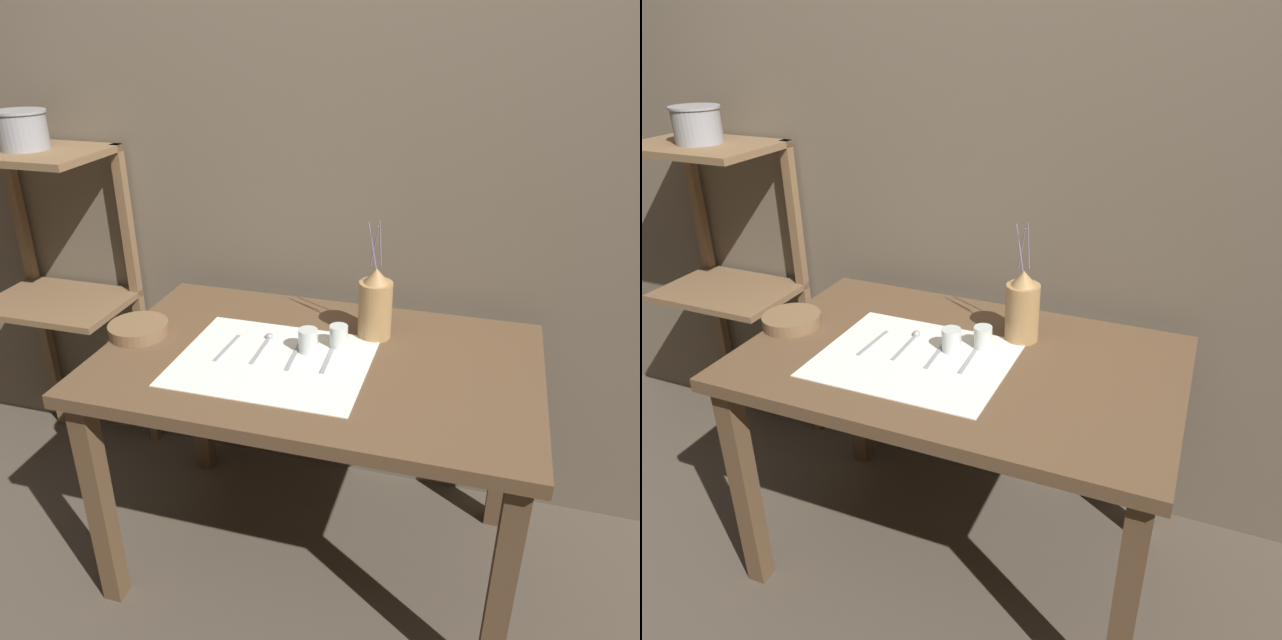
% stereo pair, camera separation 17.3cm
% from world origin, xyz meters
% --- Properties ---
extents(ground_plane, '(12.00, 12.00, 0.00)m').
position_xyz_m(ground_plane, '(0.00, 0.00, 0.00)').
color(ground_plane, brown).
extents(stone_wall_back, '(7.00, 0.06, 2.40)m').
position_xyz_m(stone_wall_back, '(0.00, 0.50, 1.20)').
color(stone_wall_back, '#6B5E4C').
rests_on(stone_wall_back, ground_plane).
extents(wooden_table, '(1.26, 0.78, 0.77)m').
position_xyz_m(wooden_table, '(0.00, 0.00, 0.67)').
color(wooden_table, brown).
rests_on(wooden_table, ground_plane).
extents(wooden_shelf_unit, '(0.51, 0.35, 1.25)m').
position_xyz_m(wooden_shelf_unit, '(-1.09, 0.32, 0.87)').
color(wooden_shelf_unit, brown).
rests_on(wooden_shelf_unit, ground_plane).
extents(linen_cloth, '(0.54, 0.43, 0.00)m').
position_xyz_m(linen_cloth, '(-0.11, -0.06, 0.78)').
color(linen_cloth, white).
rests_on(linen_cloth, wooden_table).
extents(pitcher_with_flowers, '(0.10, 0.10, 0.36)m').
position_xyz_m(pitcher_with_flowers, '(0.13, 0.17, 0.88)').
color(pitcher_with_flowers, '#A87F4C').
rests_on(pitcher_with_flowers, wooden_table).
extents(wooden_bowl, '(0.18, 0.18, 0.04)m').
position_xyz_m(wooden_bowl, '(-0.57, -0.01, 0.79)').
color(wooden_bowl, brown).
rests_on(wooden_bowl, wooden_table).
extents(glass_tumbler_near, '(0.06, 0.06, 0.07)m').
position_xyz_m(glass_tumbler_near, '(-0.03, 0.02, 0.81)').
color(glass_tumbler_near, silver).
rests_on(glass_tumbler_near, wooden_table).
extents(glass_tumbler_far, '(0.05, 0.05, 0.07)m').
position_xyz_m(glass_tumbler_far, '(0.04, 0.08, 0.81)').
color(glass_tumbler_far, silver).
rests_on(glass_tumbler_far, wooden_table).
extents(knife_center, '(0.02, 0.16, 0.00)m').
position_xyz_m(knife_center, '(-0.27, -0.03, 0.78)').
color(knife_center, '#939399').
rests_on(knife_center, wooden_table).
extents(spoon_outer, '(0.02, 0.18, 0.02)m').
position_xyz_m(spoon_outer, '(-0.17, 0.04, 0.78)').
color(spoon_outer, '#939399').
rests_on(spoon_outer, wooden_table).
extents(fork_inner, '(0.02, 0.16, 0.00)m').
position_xyz_m(fork_inner, '(-0.06, -0.02, 0.78)').
color(fork_inner, '#939399').
rests_on(fork_inner, wooden_table).
extents(spoon_inner, '(0.03, 0.18, 0.02)m').
position_xyz_m(spoon_inner, '(0.03, 0.04, 0.78)').
color(spoon_inner, '#939399').
rests_on(spoon_inner, wooden_table).
extents(metal_pot_large, '(0.17, 0.17, 0.12)m').
position_xyz_m(metal_pot_large, '(-1.09, 0.27, 1.32)').
color(metal_pot_large, '#939399').
rests_on(metal_pot_large, wooden_shelf_unit).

